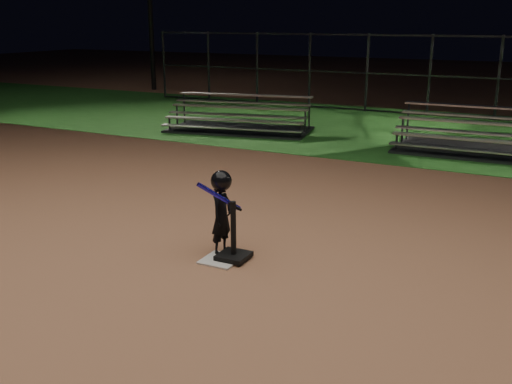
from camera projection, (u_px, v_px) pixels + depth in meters
name	position (u px, v px, depth m)	size (l,w,h in m)	color
ground	(221.00, 261.00, 7.48)	(80.00, 80.00, 0.00)	#A36B4A
grass_strip	(404.00, 131.00, 16.05)	(60.00, 8.00, 0.01)	#20591C
home_plate	(221.00, 260.00, 7.48)	(0.45, 0.45, 0.02)	beige
batting_tee	(234.00, 248.00, 7.47)	(0.38, 0.38, 0.76)	black
child_batter	(222.00, 210.00, 7.57)	(0.46, 0.55, 1.12)	black
bleacher_left	(239.00, 124.00, 16.05)	(4.09, 2.53, 0.94)	#A6A6AA
bleacher_right	(488.00, 145.00, 13.31)	(4.11, 2.04, 1.00)	silver
backstop_fence	(430.00, 76.00, 18.27)	(20.08, 0.08, 2.50)	#38383D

